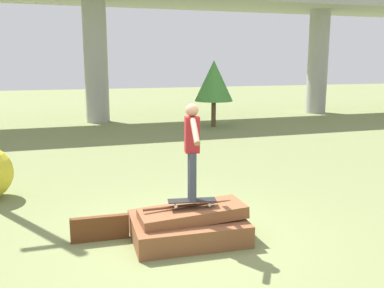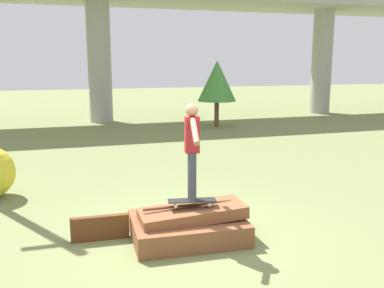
{
  "view_description": "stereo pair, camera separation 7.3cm",
  "coord_description": "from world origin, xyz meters",
  "views": [
    {
      "loc": [
        -1.97,
        -6.32,
        2.86
      ],
      "look_at": [
        0.05,
        -0.07,
        1.59
      ],
      "focal_mm": 40.0,
      "sensor_mm": 36.0,
      "label": 1
    },
    {
      "loc": [
        -1.9,
        -6.35,
        2.86
      ],
      "look_at": [
        0.05,
        -0.07,
        1.59
      ],
      "focal_mm": 40.0,
      "sensor_mm": 36.0,
      "label": 2
    }
  ],
  "objects": [
    {
      "name": "scrap_pile",
      "position": [
        0.01,
        -0.01,
        0.23
      ],
      "size": [
        1.87,
        1.4,
        0.59
      ],
      "color": "brown",
      "rests_on": "ground_plane"
    },
    {
      "name": "tree_behind_left",
      "position": [
        4.74,
        11.37,
        2.02
      ],
      "size": [
        1.69,
        1.69,
        2.92
      ],
      "color": "brown",
      "rests_on": "ground_plane"
    },
    {
      "name": "skateboard",
      "position": [
        0.05,
        -0.07,
        0.66
      ],
      "size": [
        0.8,
        0.36,
        0.09
      ],
      "color": "black",
      "rests_on": "scrap_pile"
    },
    {
      "name": "highway_overpass",
      "position": [
        0.0,
        14.53,
        5.48
      ],
      "size": [
        44.0,
        4.65,
        6.22
      ],
      "color": "#9E9E99",
      "rests_on": "ground_plane"
    },
    {
      "name": "skater",
      "position": [
        0.05,
        -0.07,
        1.57
      ],
      "size": [
        0.3,
        1.2,
        1.55
      ],
      "color": "#383D4C",
      "rests_on": "skateboard"
    },
    {
      "name": "ground_plane",
      "position": [
        0.0,
        0.0,
        0.0
      ],
      "size": [
        80.0,
        80.0,
        0.0
      ],
      "primitive_type": "plane",
      "color": "olive"
    },
    {
      "name": "scrap_plank_loose",
      "position": [
        -1.38,
        0.36,
        0.2
      ],
      "size": [
        0.94,
        0.14,
        0.4
      ],
      "color": "#5B3319",
      "rests_on": "ground_plane"
    }
  ]
}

